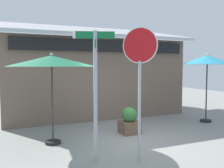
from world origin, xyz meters
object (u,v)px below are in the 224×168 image
(patio_umbrella_forest_green_left, at_px, (52,62))
(patio_umbrella_teal_center, at_px, (207,60))
(street_sign_post, at_px, (95,82))
(sidewalk_planter, at_px, (129,121))
(stop_sign, at_px, (140,67))

(patio_umbrella_forest_green_left, bearing_deg, patio_umbrella_teal_center, 3.89)
(patio_umbrella_forest_green_left, bearing_deg, street_sign_post, -69.56)
(street_sign_post, distance_m, patio_umbrella_teal_center, 5.89)
(street_sign_post, relative_size, patio_umbrella_forest_green_left, 1.17)
(patio_umbrella_teal_center, height_order, sidewalk_planter, patio_umbrella_teal_center)
(patio_umbrella_forest_green_left, height_order, patio_umbrella_teal_center, patio_umbrella_teal_center)
(stop_sign, relative_size, patio_umbrella_forest_green_left, 1.20)
(street_sign_post, distance_m, stop_sign, 1.08)
(stop_sign, relative_size, patio_umbrella_teal_center, 1.14)
(patio_umbrella_teal_center, bearing_deg, street_sign_post, -158.27)
(street_sign_post, bearing_deg, sidewalk_planter, 45.00)
(stop_sign, height_order, patio_umbrella_forest_green_left, stop_sign)
(sidewalk_planter, bearing_deg, street_sign_post, -135.00)
(patio_umbrella_forest_green_left, distance_m, patio_umbrella_teal_center, 6.11)
(street_sign_post, xyz_separation_m, patio_umbrella_forest_green_left, (-0.65, 1.76, 0.48))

